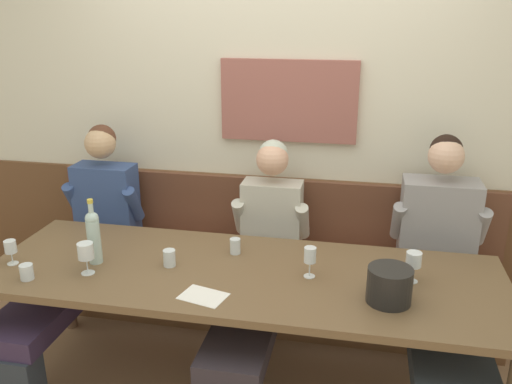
{
  "coord_description": "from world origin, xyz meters",
  "views": [
    {
      "loc": [
        0.56,
        -2.3,
        2.0
      ],
      "look_at": [
        0.0,
        0.44,
        1.04
      ],
      "focal_mm": 37.76,
      "sensor_mm": 36.0,
      "label": 1
    }
  ],
  "objects_px": {
    "dining_table": "(242,282)",
    "person_right_seat": "(260,267)",
    "person_center_right_seat": "(80,247)",
    "ice_bucket": "(389,285)",
    "water_tumbler_center": "(27,272)",
    "person_left_seat": "(442,274)",
    "wine_glass_right_end": "(310,257)",
    "wine_glass_mid_right": "(414,261)",
    "wine_bottle_amber_mid": "(94,235)",
    "wine_glass_by_bottle": "(86,253)",
    "wine_glass_near_bucket": "(11,248)",
    "water_tumbler_right": "(235,246)",
    "wall_bench": "(267,282)",
    "water_tumbler_left": "(169,258)"
  },
  "relations": [
    {
      "from": "wine_bottle_amber_mid",
      "to": "wine_glass_near_bucket",
      "type": "bearing_deg",
      "value": -166.01
    },
    {
      "from": "dining_table",
      "to": "person_right_seat",
      "type": "relative_size",
      "value": 1.98
    },
    {
      "from": "wine_glass_by_bottle",
      "to": "wine_glass_right_end",
      "type": "relative_size",
      "value": 1.04
    },
    {
      "from": "person_center_right_seat",
      "to": "wine_glass_mid_right",
      "type": "distance_m",
      "value": 1.96
    },
    {
      "from": "ice_bucket",
      "to": "wine_glass_right_end",
      "type": "bearing_deg",
      "value": 156.3
    },
    {
      "from": "dining_table",
      "to": "person_left_seat",
      "type": "relative_size",
      "value": 1.96
    },
    {
      "from": "wall_bench",
      "to": "water_tumbler_right",
      "type": "relative_size",
      "value": 34.52
    },
    {
      "from": "ice_bucket",
      "to": "wine_glass_by_bottle",
      "type": "relative_size",
      "value": 1.24
    },
    {
      "from": "person_center_right_seat",
      "to": "person_left_seat",
      "type": "bearing_deg",
      "value": 0.83
    },
    {
      "from": "ice_bucket",
      "to": "wine_glass_mid_right",
      "type": "bearing_deg",
      "value": 61.35
    },
    {
      "from": "ice_bucket",
      "to": "water_tumbler_left",
      "type": "height_order",
      "value": "ice_bucket"
    },
    {
      "from": "person_left_seat",
      "to": "water_tumbler_center",
      "type": "height_order",
      "value": "person_left_seat"
    },
    {
      "from": "wine_glass_by_bottle",
      "to": "wine_glass_near_bucket",
      "type": "height_order",
      "value": "wine_glass_by_bottle"
    },
    {
      "from": "wine_glass_by_bottle",
      "to": "water_tumbler_right",
      "type": "distance_m",
      "value": 0.78
    },
    {
      "from": "wall_bench",
      "to": "wine_glass_mid_right",
      "type": "bearing_deg",
      "value": -38.41
    },
    {
      "from": "ice_bucket",
      "to": "wine_glass_near_bucket",
      "type": "height_order",
      "value": "ice_bucket"
    },
    {
      "from": "wine_glass_by_bottle",
      "to": "ice_bucket",
      "type": "bearing_deg",
      "value": 0.85
    },
    {
      "from": "ice_bucket",
      "to": "wine_bottle_amber_mid",
      "type": "bearing_deg",
      "value": 176.13
    },
    {
      "from": "person_left_seat",
      "to": "person_right_seat",
      "type": "bearing_deg",
      "value": -177.58
    },
    {
      "from": "wine_glass_right_end",
      "to": "wine_glass_mid_right",
      "type": "height_order",
      "value": "wine_glass_right_end"
    },
    {
      "from": "wine_glass_mid_right",
      "to": "water_tumbler_center",
      "type": "bearing_deg",
      "value": -169.21
    },
    {
      "from": "person_left_seat",
      "to": "wine_glass_right_end",
      "type": "xyz_separation_m",
      "value": [
        -0.69,
        -0.35,
        0.2
      ]
    },
    {
      "from": "ice_bucket",
      "to": "person_left_seat",
      "type": "bearing_deg",
      "value": 59.07
    },
    {
      "from": "wine_glass_near_bucket",
      "to": "water_tumbler_right",
      "type": "relative_size",
      "value": 1.55
    },
    {
      "from": "person_left_seat",
      "to": "wine_glass_by_bottle",
      "type": "distance_m",
      "value": 1.88
    },
    {
      "from": "ice_bucket",
      "to": "water_tumbler_center",
      "type": "xyz_separation_m",
      "value": [
        -1.74,
        -0.14,
        -0.04
      ]
    },
    {
      "from": "person_left_seat",
      "to": "wine_glass_mid_right",
      "type": "relative_size",
      "value": 8.6
    },
    {
      "from": "person_center_right_seat",
      "to": "person_left_seat",
      "type": "distance_m",
      "value": 2.12
    },
    {
      "from": "person_left_seat",
      "to": "wine_glass_right_end",
      "type": "relative_size",
      "value": 8.47
    },
    {
      "from": "person_center_right_seat",
      "to": "person_right_seat",
      "type": "height_order",
      "value": "person_center_right_seat"
    },
    {
      "from": "person_right_seat",
      "to": "wine_glass_by_bottle",
      "type": "height_order",
      "value": "person_right_seat"
    },
    {
      "from": "person_center_right_seat",
      "to": "person_right_seat",
      "type": "distance_m",
      "value": 1.12
    },
    {
      "from": "dining_table",
      "to": "person_right_seat",
      "type": "height_order",
      "value": "person_right_seat"
    },
    {
      "from": "wine_bottle_amber_mid",
      "to": "wine_glass_right_end",
      "type": "xyz_separation_m",
      "value": [
        1.12,
        0.07,
        -0.05
      ]
    },
    {
      "from": "water_tumbler_left",
      "to": "water_tumbler_right",
      "type": "bearing_deg",
      "value": 35.71
    },
    {
      "from": "ice_bucket",
      "to": "person_right_seat",
      "type": "bearing_deg",
      "value": 145.74
    },
    {
      "from": "person_left_seat",
      "to": "person_center_right_seat",
      "type": "bearing_deg",
      "value": -179.17
    },
    {
      "from": "water_tumbler_left",
      "to": "wine_bottle_amber_mid",
      "type": "bearing_deg",
      "value": -174.38
    },
    {
      "from": "wine_glass_mid_right",
      "to": "water_tumbler_right",
      "type": "distance_m",
      "value": 0.94
    },
    {
      "from": "wall_bench",
      "to": "wine_glass_mid_right",
      "type": "distance_m",
      "value": 1.21
    },
    {
      "from": "wine_bottle_amber_mid",
      "to": "water_tumbler_left",
      "type": "height_order",
      "value": "wine_bottle_amber_mid"
    },
    {
      "from": "dining_table",
      "to": "person_center_right_seat",
      "type": "xyz_separation_m",
      "value": [
        -1.09,
        0.33,
        -0.05
      ]
    },
    {
      "from": "dining_table",
      "to": "wine_glass_by_bottle",
      "type": "bearing_deg",
      "value": -166.79
    },
    {
      "from": "dining_table",
      "to": "wine_glass_mid_right",
      "type": "xyz_separation_m",
      "value": [
        0.84,
        0.06,
        0.18
      ]
    },
    {
      "from": "wall_bench",
      "to": "ice_bucket",
      "type": "relative_size",
      "value": 14.31
    },
    {
      "from": "wine_glass_mid_right",
      "to": "water_tumbler_left",
      "type": "relative_size",
      "value": 1.77
    },
    {
      "from": "person_center_right_seat",
      "to": "water_tumbler_center",
      "type": "height_order",
      "value": "person_center_right_seat"
    },
    {
      "from": "person_left_seat",
      "to": "wine_glass_by_bottle",
      "type": "xyz_separation_m",
      "value": [
        -1.79,
        -0.53,
        0.21
      ]
    },
    {
      "from": "wall_bench",
      "to": "wine_glass_by_bottle",
      "type": "bearing_deg",
      "value": -130.07
    },
    {
      "from": "person_left_seat",
      "to": "wine_glass_right_end",
      "type": "distance_m",
      "value": 0.79
    }
  ]
}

